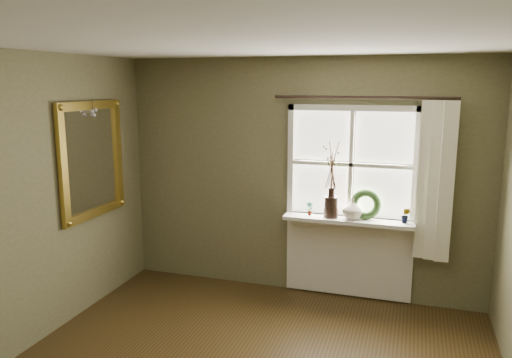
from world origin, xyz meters
The scene contains 13 objects.
ceiling centered at (0.00, 0.00, 2.60)m, with size 4.50×4.50×0.00m, color silver.
wall_back centered at (0.00, 2.30, 1.30)m, with size 4.00×0.10×2.60m, color #656243.
window_frame centered at (0.55, 2.23, 1.48)m, with size 1.36×0.06×1.24m.
window_sill centered at (0.55, 2.12, 0.90)m, with size 1.36×0.26×0.04m, color white.
window_apron centered at (0.55, 2.23, 0.46)m, with size 1.36×0.04×0.88m, color white.
dark_jug centered at (0.37, 2.12, 1.03)m, with size 0.15×0.15×0.22m, color black.
cream_vase centered at (0.59, 2.12, 1.03)m, with size 0.21×0.21×0.22m, color beige.
wreath centered at (0.72, 2.16, 1.04)m, with size 0.32×0.32×0.08m, color #2A4820.
potted_plant_left centered at (0.14, 2.12, 1.00)m, with size 0.08×0.05×0.15m, color #2A4820.
potted_plant_right centered at (1.13, 2.12, 1.00)m, with size 0.09×0.07×0.16m, color #2A4820.
curtain centered at (1.39, 2.13, 1.37)m, with size 0.36×0.12×1.59m, color white.
curtain_rod centered at (0.65, 2.17, 2.18)m, with size 0.03×0.03×1.84m, color black.
gilt_mirror centered at (-1.96, 1.28, 1.55)m, with size 0.10×1.00×1.19m.
Camera 1 is at (1.18, -3.01, 2.33)m, focal length 35.00 mm.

